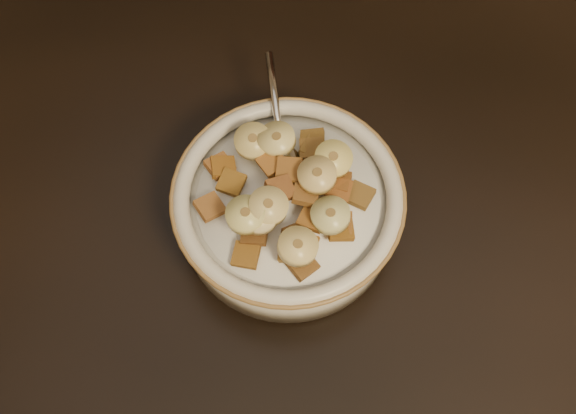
# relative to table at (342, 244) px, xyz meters

# --- Properties ---
(floor) EXTENTS (4.00, 4.50, 0.10)m
(floor) POSITION_rel_table_xyz_m (0.00, 0.00, -0.78)
(floor) COLOR #422816
(floor) RESTS_ON ground
(table) EXTENTS (1.42, 0.94, 0.04)m
(table) POSITION_rel_table_xyz_m (0.00, 0.00, 0.00)
(table) COLOR black
(table) RESTS_ON floor
(cereal_bowl) EXTENTS (0.18, 0.18, 0.04)m
(cereal_bowl) POSITION_rel_table_xyz_m (-0.05, -0.00, 0.04)
(cereal_bowl) COLOR silver
(cereal_bowl) RESTS_ON table
(milk) EXTENTS (0.15, 0.15, 0.00)m
(milk) POSITION_rel_table_xyz_m (-0.05, -0.00, 0.06)
(milk) COLOR white
(milk) RESTS_ON cereal_bowl
(spoon) EXTENTS (0.05, 0.05, 0.01)m
(spoon) POSITION_rel_table_xyz_m (-0.06, 0.03, 0.07)
(spoon) COLOR silver
(spoon) RESTS_ON cereal_bowl
(cereal_square_0) EXTENTS (0.02, 0.02, 0.01)m
(cereal_square_0) POSITION_rel_table_xyz_m (-0.05, 0.01, 0.09)
(cereal_square_0) COLOR brown
(cereal_square_0) RESTS_ON milk
(cereal_square_1) EXTENTS (0.02, 0.02, 0.01)m
(cereal_square_1) POSITION_rel_table_xyz_m (-0.04, 0.05, 0.07)
(cereal_square_1) COLOR brown
(cereal_square_1) RESTS_ON milk
(cereal_square_2) EXTENTS (0.02, 0.02, 0.01)m
(cereal_square_2) POSITION_rel_table_xyz_m (-0.03, -0.04, 0.07)
(cereal_square_2) COLOR brown
(cereal_square_2) RESTS_ON milk
(cereal_square_3) EXTENTS (0.03, 0.03, 0.01)m
(cereal_square_3) POSITION_rel_table_xyz_m (-0.02, -0.06, 0.07)
(cereal_square_3) COLOR brown
(cereal_square_3) RESTS_ON milk
(cereal_square_4) EXTENTS (0.02, 0.02, 0.01)m
(cereal_square_4) POSITION_rel_table_xyz_m (-0.07, -0.06, 0.07)
(cereal_square_4) COLOR brown
(cereal_square_4) RESTS_ON milk
(cereal_square_5) EXTENTS (0.03, 0.03, 0.01)m
(cereal_square_5) POSITION_rel_table_xyz_m (-0.03, -0.04, 0.08)
(cereal_square_5) COLOR brown
(cereal_square_5) RESTS_ON milk
(cereal_square_6) EXTENTS (0.02, 0.02, 0.01)m
(cereal_square_6) POSITION_rel_table_xyz_m (-0.10, -0.00, 0.07)
(cereal_square_6) COLOR olive
(cereal_square_6) RESTS_ON milk
(cereal_square_7) EXTENTS (0.03, 0.03, 0.01)m
(cereal_square_7) POSITION_rel_table_xyz_m (-0.04, 0.04, 0.07)
(cereal_square_7) COLOR brown
(cereal_square_7) RESTS_ON milk
(cereal_square_8) EXTENTS (0.03, 0.03, 0.01)m
(cereal_square_8) POSITION_rel_table_xyz_m (-0.05, -0.01, 0.09)
(cereal_square_8) COLOR brown
(cereal_square_8) RESTS_ON milk
(cereal_square_9) EXTENTS (0.03, 0.02, 0.01)m
(cereal_square_9) POSITION_rel_table_xyz_m (-0.05, 0.05, 0.07)
(cereal_square_9) COLOR brown
(cereal_square_9) RESTS_ON milk
(cereal_square_10) EXTENTS (0.02, 0.02, 0.01)m
(cereal_square_10) POSITION_rel_table_xyz_m (0.01, 0.02, 0.07)
(cereal_square_10) COLOR brown
(cereal_square_10) RESTS_ON milk
(cereal_square_11) EXTENTS (0.02, 0.02, 0.01)m
(cereal_square_11) POSITION_rel_table_xyz_m (-0.01, 0.01, 0.08)
(cereal_square_11) COLOR brown
(cereal_square_11) RESTS_ON milk
(cereal_square_12) EXTENTS (0.02, 0.02, 0.01)m
(cereal_square_12) POSITION_rel_table_xyz_m (-0.01, 0.02, 0.08)
(cereal_square_12) COLOR brown
(cereal_square_12) RESTS_ON milk
(cereal_square_13) EXTENTS (0.02, 0.02, 0.01)m
(cereal_square_13) POSITION_rel_table_xyz_m (-0.00, -0.01, 0.07)
(cereal_square_13) COLOR #9A662A
(cereal_square_13) RESTS_ON milk
(cereal_square_14) EXTENTS (0.03, 0.03, 0.01)m
(cereal_square_14) POSITION_rel_table_xyz_m (-0.00, -0.02, 0.07)
(cereal_square_14) COLOR brown
(cereal_square_14) RESTS_ON milk
(cereal_square_15) EXTENTS (0.02, 0.02, 0.01)m
(cereal_square_15) POSITION_rel_table_xyz_m (-0.02, -0.02, 0.08)
(cereal_square_15) COLOR #9D6425
(cereal_square_15) RESTS_ON milk
(cereal_square_16) EXTENTS (0.02, 0.02, 0.01)m
(cereal_square_16) POSITION_rel_table_xyz_m (-0.04, 0.01, 0.08)
(cereal_square_16) COLOR brown
(cereal_square_16) RESTS_ON milk
(cereal_square_17) EXTENTS (0.02, 0.02, 0.01)m
(cereal_square_17) POSITION_rel_table_xyz_m (-0.03, 0.01, 0.08)
(cereal_square_17) COLOR brown
(cereal_square_17) RESTS_ON milk
(cereal_square_18) EXTENTS (0.03, 0.03, 0.01)m
(cereal_square_18) POSITION_rel_table_xyz_m (-0.07, 0.02, 0.08)
(cereal_square_18) COLOR #9C5319
(cereal_square_18) RESTS_ON milk
(cereal_square_19) EXTENTS (0.03, 0.03, 0.01)m
(cereal_square_19) POSITION_rel_table_xyz_m (-0.11, 0.01, 0.07)
(cereal_square_19) COLOR #93541F
(cereal_square_19) RESTS_ON milk
(cereal_square_20) EXTENTS (0.03, 0.03, 0.01)m
(cereal_square_20) POSITION_rel_table_xyz_m (-0.11, -0.03, 0.07)
(cereal_square_20) COLOR #9A6029
(cereal_square_20) RESTS_ON milk
(cereal_square_21) EXTENTS (0.03, 0.03, 0.01)m
(cereal_square_21) POSITION_rel_table_xyz_m (-0.11, 0.01, 0.07)
(cereal_square_21) COLOR brown
(cereal_square_21) RESTS_ON milk
(cereal_square_22) EXTENTS (0.02, 0.02, 0.01)m
(cereal_square_22) POSITION_rel_table_xyz_m (-0.03, -0.05, 0.08)
(cereal_square_22) COLOR olive
(cereal_square_22) RESTS_ON milk
(cereal_square_23) EXTENTS (0.02, 0.02, 0.01)m
(cereal_square_23) POSITION_rel_table_xyz_m (-0.04, -0.00, 0.09)
(cereal_square_23) COLOR brown
(cereal_square_23) RESTS_ON milk
(cereal_square_24) EXTENTS (0.02, 0.02, 0.01)m
(cereal_square_24) POSITION_rel_table_xyz_m (-0.06, -0.01, 0.08)
(cereal_square_24) COLOR #643412
(cereal_square_24) RESTS_ON milk
(cereal_square_25) EXTENTS (0.02, 0.02, 0.01)m
(cereal_square_25) POSITION_rel_table_xyz_m (-0.07, -0.04, 0.07)
(cereal_square_25) COLOR brown
(cereal_square_25) RESTS_ON milk
(banana_slice_0) EXTENTS (0.04, 0.04, 0.02)m
(banana_slice_0) POSITION_rel_table_xyz_m (-0.06, -0.02, 0.09)
(banana_slice_0) COLOR #D4BF89
(banana_slice_0) RESTS_ON milk
(banana_slice_1) EXTENTS (0.04, 0.04, 0.02)m
(banana_slice_1) POSITION_rel_table_xyz_m (-0.09, 0.03, 0.08)
(banana_slice_1) COLOR #E7C372
(banana_slice_1) RESTS_ON milk
(banana_slice_2) EXTENTS (0.04, 0.04, 0.01)m
(banana_slice_2) POSITION_rel_table_xyz_m (-0.07, -0.04, 0.09)
(banana_slice_2) COLOR #FAEC7D
(banana_slice_2) RESTS_ON milk
(banana_slice_3) EXTENTS (0.04, 0.04, 0.01)m
(banana_slice_3) POSITION_rel_table_xyz_m (-0.06, -0.03, 0.09)
(banana_slice_3) COLOR #FFE3A5
(banana_slice_3) RESTS_ON milk
(banana_slice_4) EXTENTS (0.04, 0.04, 0.01)m
(banana_slice_4) POSITION_rel_table_xyz_m (-0.03, 0.01, 0.09)
(banana_slice_4) COLOR #F5CC7A
(banana_slice_4) RESTS_ON milk
(banana_slice_5) EXTENTS (0.04, 0.04, 0.01)m
(banana_slice_5) POSITION_rel_table_xyz_m (-0.03, -0.05, 0.09)
(banana_slice_5) COLOR #E2C974
(banana_slice_5) RESTS_ON milk
(banana_slice_6) EXTENTS (0.04, 0.04, 0.01)m
(banana_slice_6) POSITION_rel_table_xyz_m (-0.01, -0.02, 0.09)
(banana_slice_6) COLOR beige
(banana_slice_6) RESTS_ON milk
(banana_slice_7) EXTENTS (0.04, 0.04, 0.01)m
(banana_slice_7) POSITION_rel_table_xyz_m (-0.07, 0.04, 0.09)
(banana_slice_7) COLOR #DBBB6E
(banana_slice_7) RESTS_ON milk
(banana_slice_8) EXTENTS (0.04, 0.04, 0.02)m
(banana_slice_8) POSITION_rel_table_xyz_m (-0.02, 0.03, 0.09)
(banana_slice_8) COLOR #D6C16D
(banana_slice_8) RESTS_ON milk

